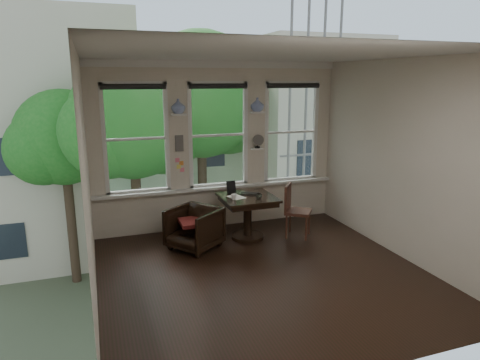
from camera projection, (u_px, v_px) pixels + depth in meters
name	position (u px, v px, depth m)	size (l,w,h in m)	color
ground	(264.00, 274.00, 6.06)	(4.50, 4.50, 0.00)	black
ceiling	(267.00, 54.00, 5.37)	(4.50, 4.50, 0.00)	silver
wall_back	(218.00, 146.00, 7.78)	(4.50, 4.50, 0.00)	beige
wall_front	(366.00, 223.00, 3.65)	(4.50, 4.50, 0.00)	beige
wall_left	(87.00, 184.00, 4.99)	(4.50, 4.50, 0.00)	beige
wall_right	(403.00, 160.00, 6.44)	(4.50, 4.50, 0.00)	beige
window_left	(136.00, 139.00, 7.27)	(1.10, 0.12, 1.90)	white
window_center	(218.00, 135.00, 7.73)	(1.10, 0.12, 1.90)	white
window_right	(290.00, 132.00, 8.20)	(1.10, 0.12, 1.90)	white
shelf_left	(178.00, 114.00, 7.32)	(0.26, 0.16, 0.03)	white
shelf_right	(257.00, 112.00, 7.78)	(0.26, 0.16, 0.03)	white
intercom	(179.00, 143.00, 7.46)	(0.14, 0.06, 0.28)	#59544F
sticky_notes	(180.00, 163.00, 7.55)	(0.16, 0.01, 0.24)	pink
desk_fan	(257.00, 143.00, 7.90)	(0.20, 0.20, 0.24)	#59544F
vase_left	(178.00, 106.00, 7.28)	(0.24, 0.24, 0.25)	white
vase_right	(257.00, 105.00, 7.75)	(0.24, 0.24, 0.25)	white
table	(248.00, 217.00, 7.34)	(0.90, 0.90, 0.75)	black
armchair_left	(194.00, 228.00, 6.90)	(0.73, 0.75, 0.68)	black
cushion_red	(194.00, 222.00, 6.88)	(0.45, 0.45, 0.06)	maroon
side_chair_right	(298.00, 211.00, 7.40)	(0.42, 0.42, 0.92)	#442218
laptop	(250.00, 194.00, 7.33)	(0.34, 0.22, 0.03)	black
mug	(234.00, 197.00, 7.05)	(0.10, 0.10, 0.09)	white
drinking_glass	(259.00, 196.00, 7.10)	(0.11, 0.11, 0.09)	white
tablet	(231.00, 187.00, 7.43)	(0.16, 0.02, 0.22)	black
papers	(236.00, 197.00, 7.20)	(0.22, 0.30, 0.00)	silver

